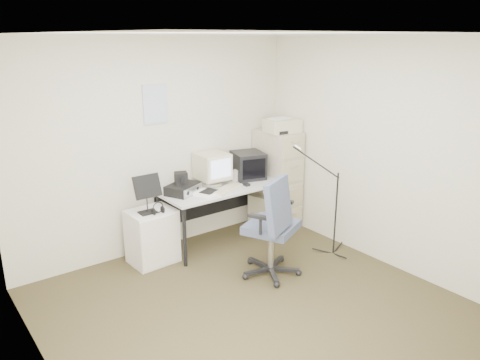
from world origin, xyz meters
TOP-DOWN VIEW (x-y plane):
  - floor at (0.00, 0.00)m, footprint 3.60×3.60m
  - ceiling at (0.00, 0.00)m, footprint 3.60×3.60m
  - wall_back at (0.00, 1.80)m, footprint 3.60×0.02m
  - wall_front at (0.00, -1.80)m, footprint 3.60×0.02m
  - wall_left at (-1.80, 0.00)m, footprint 0.02×3.60m
  - wall_right at (1.80, 0.00)m, footprint 0.02×3.60m
  - wall_calendar at (-0.02, 1.79)m, footprint 0.30×0.02m
  - filing_cabinet at (1.58, 1.48)m, footprint 0.40×0.60m
  - printer at (1.58, 1.41)m, footprint 0.47×0.35m
  - desk at (0.63, 1.45)m, footprint 1.50×0.70m
  - crt_monitor at (0.60, 1.59)m, footprint 0.37×0.38m
  - crt_tv at (1.13, 1.54)m, footprint 0.46×0.48m
  - desk_speaker at (0.91, 1.52)m, footprint 0.10×0.10m
  - keyboard at (0.61, 1.29)m, footprint 0.50×0.33m
  - mouse at (0.90, 1.29)m, footprint 0.06×0.10m
  - radio_receiver at (0.14, 1.50)m, footprint 0.47×0.42m
  - radio_speaker at (0.12, 1.52)m, footprint 0.18×0.17m
  - papers at (0.33, 1.32)m, footprint 0.34×0.39m
  - pc_tower at (1.36, 1.43)m, footprint 0.30×0.51m
  - office_chair at (0.58, 0.44)m, footprint 0.87×0.87m
  - side_cart at (-0.31, 1.47)m, footprint 0.52×0.43m
  - music_stand at (-0.37, 1.42)m, footprint 0.34×0.27m
  - headphones at (-0.28, 1.33)m, footprint 0.14×0.14m
  - mic_stand at (1.51, 0.37)m, footprint 0.03×0.03m

SIDE VIEW (x-z plane):
  - floor at x=0.00m, z-range -0.01..0.00m
  - pc_tower at x=1.36m, z-range 0.00..0.45m
  - side_cart at x=-0.31m, z-range 0.00..0.63m
  - desk at x=0.63m, z-range 0.00..0.73m
  - office_chair at x=0.58m, z-range 0.00..1.14m
  - filing_cabinet at x=1.58m, z-range 0.00..1.30m
  - mic_stand at x=1.51m, z-range 0.00..1.31m
  - headphones at x=-0.28m, z-range 0.66..0.68m
  - papers at x=0.33m, z-range 0.73..0.75m
  - keyboard at x=0.61m, z-range 0.73..0.76m
  - mouse at x=0.90m, z-range 0.73..0.76m
  - radio_receiver at x=0.14m, z-range 0.73..0.84m
  - desk_speaker at x=0.91m, z-range 0.73..0.87m
  - music_stand at x=-0.37m, z-range 0.63..1.07m
  - crt_tv at x=1.13m, z-range 0.73..1.07m
  - radio_speaker at x=0.12m, z-range 0.84..0.98m
  - crt_monitor at x=0.60m, z-range 0.73..1.12m
  - wall_back at x=0.00m, z-range 0.00..2.50m
  - wall_front at x=0.00m, z-range 0.00..2.50m
  - wall_left at x=-1.80m, z-range 0.00..2.50m
  - wall_right at x=1.80m, z-range 0.00..2.50m
  - printer at x=1.58m, z-range 1.30..1.47m
  - wall_calendar at x=-0.02m, z-range 1.53..1.97m
  - ceiling at x=0.00m, z-range 2.50..2.50m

